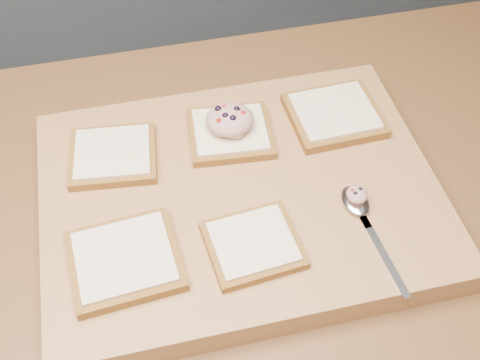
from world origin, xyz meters
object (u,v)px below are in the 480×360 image
(bread_far_center, at_px, (230,133))
(tuna_salad_dollop, at_px, (230,119))
(spoon, at_px, (359,209))
(cutting_board, at_px, (240,197))

(bread_far_center, bearing_deg, tuna_salad_dollop, 94.38)
(tuna_salad_dollop, bearing_deg, bread_far_center, -85.62)
(bread_far_center, xyz_separation_m, spoon, (0.13, -0.17, -0.00))
(tuna_salad_dollop, bearing_deg, cutting_board, -94.44)
(cutting_board, bearing_deg, spoon, -27.53)
(bread_far_center, bearing_deg, cutting_board, -94.67)
(tuna_salad_dollop, bearing_deg, spoon, -51.96)
(cutting_board, bearing_deg, bread_far_center, 85.33)
(cutting_board, xyz_separation_m, tuna_salad_dollop, (0.01, 0.10, 0.05))
(cutting_board, relative_size, spoon, 3.05)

